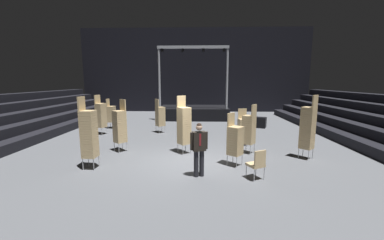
# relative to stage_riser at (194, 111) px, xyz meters

# --- Properties ---
(ground_plane) EXTENTS (22.00, 30.00, 0.10)m
(ground_plane) POSITION_rel_stage_riser_xyz_m (0.00, -10.48, -0.61)
(ground_plane) COLOR #515459
(arena_end_wall) EXTENTS (22.00, 0.30, 8.00)m
(arena_end_wall) POSITION_rel_stage_riser_xyz_m (0.00, 4.52, 3.44)
(arena_end_wall) COLOR black
(arena_end_wall) RESTS_ON ground_plane
(stage_riser) EXTENTS (5.48, 3.45, 5.50)m
(stage_riser) POSITION_rel_stage_riser_xyz_m (0.00, 0.00, 0.00)
(stage_riser) COLOR black
(stage_riser) RESTS_ON ground_plane
(man_with_tie) EXTENTS (0.57, 0.34, 1.71)m
(man_with_tie) POSITION_rel_stage_riser_xyz_m (0.51, -12.07, 0.41)
(man_with_tie) COLOR black
(man_with_tie) RESTS_ON ground_plane
(chair_stack_front_left) EXTENTS (0.62, 0.62, 1.88)m
(chair_stack_front_left) POSITION_rel_stage_riser_xyz_m (1.77, -11.03, 0.38)
(chair_stack_front_left) COLOR #B2B5BA
(chair_stack_front_left) RESTS_ON ground_plane
(chair_stack_front_right) EXTENTS (0.62, 0.62, 2.05)m
(chair_stack_front_right) POSITION_rel_stage_riser_xyz_m (2.56, -9.49, 0.46)
(chair_stack_front_right) COLOR #B2B5BA
(chair_stack_front_right) RESTS_ON ground_plane
(chair_stack_mid_left) EXTENTS (0.46, 0.46, 2.48)m
(chair_stack_mid_left) POSITION_rel_stage_riser_xyz_m (-3.22, -11.48, 0.67)
(chair_stack_mid_left) COLOR #B2B5BA
(chair_stack_mid_left) RESTS_ON ground_plane
(chair_stack_mid_right) EXTENTS (0.62, 0.62, 1.96)m
(chair_stack_mid_right) POSITION_rel_stage_riser_xyz_m (-1.79, -5.59, 0.42)
(chair_stack_mid_right) COLOR #B2B5BA
(chair_stack_mid_right) RESTS_ON ground_plane
(chair_stack_mid_centre) EXTENTS (0.50, 0.50, 1.71)m
(chair_stack_mid_centre) POSITION_rel_stage_riser_xyz_m (2.55, -8.22, 0.30)
(chair_stack_mid_centre) COLOR #B2B5BA
(chair_stack_mid_centre) RESTS_ON ground_plane
(chair_stack_rear_left) EXTENTS (0.62, 0.62, 2.39)m
(chair_stack_rear_left) POSITION_rel_stage_riser_xyz_m (-0.13, -9.59, 0.63)
(chair_stack_rear_left) COLOR #B2B5BA
(chair_stack_rear_left) RESTS_ON ground_plane
(chair_stack_rear_right) EXTENTS (0.62, 0.62, 2.22)m
(chair_stack_rear_right) POSITION_rel_stage_riser_xyz_m (-2.87, -9.41, 0.55)
(chair_stack_rear_right) COLOR #B2B5BA
(chair_stack_rear_right) RESTS_ON ground_plane
(chair_stack_rear_centre) EXTENTS (0.62, 0.62, 2.48)m
(chair_stack_rear_centre) POSITION_rel_stage_riser_xyz_m (4.65, -10.15, 0.67)
(chair_stack_rear_centre) COLOR #B2B5BA
(chair_stack_rear_centre) RESTS_ON ground_plane
(chair_stack_aisle_left) EXTENTS (0.57, 0.57, 2.22)m
(chair_stack_aisle_left) POSITION_rel_stage_riser_xyz_m (-5.05, -6.14, 0.55)
(chair_stack_aisle_left) COLOR #B2B5BA
(chair_stack_aisle_left) RESTS_ON ground_plane
(chair_stack_aisle_right) EXTENTS (0.47, 0.47, 1.88)m
(chair_stack_aisle_right) POSITION_rel_stage_riser_xyz_m (-5.11, -4.38, 0.38)
(chair_stack_aisle_right) COLOR #B2B5BA
(chair_stack_aisle_right) RESTS_ON ground_plane
(equipment_road_case) EXTENTS (1.06, 0.91, 0.67)m
(equipment_road_case) POSITION_rel_stage_riser_xyz_m (4.35, -3.81, -0.23)
(equipment_road_case) COLOR black
(equipment_road_case) RESTS_ON ground_plane
(loose_chair_near_man) EXTENTS (0.59, 0.59, 0.95)m
(loose_chair_near_man) POSITION_rel_stage_riser_xyz_m (2.27, -12.25, -0.03)
(loose_chair_near_man) COLOR #B2B5BA
(loose_chair_near_man) RESTS_ON ground_plane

